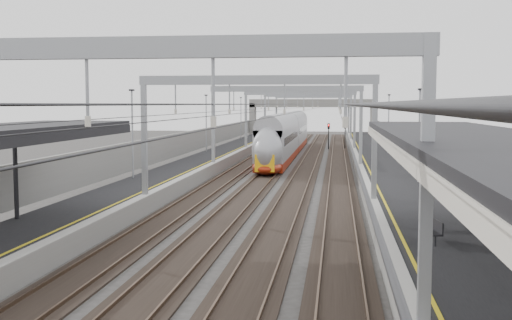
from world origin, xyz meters
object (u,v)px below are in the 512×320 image
(overbridge, at_px, (312,108))
(signal_green, at_px, (263,132))
(train, at_px, (286,139))
(bench, at_px, (433,228))

(overbridge, relative_size, signal_green, 6.33)
(train, xyz_separation_m, signal_green, (-3.70, 9.67, 0.41))
(bench, bearing_deg, train, 100.67)
(overbridge, distance_m, signal_green, 30.09)
(overbridge, xyz_separation_m, train, (-1.50, -39.16, -3.31))
(signal_green, bearing_deg, bench, -77.59)
(overbridge, distance_m, bench, 89.15)
(train, distance_m, bench, 50.44)
(train, bearing_deg, signal_green, 110.94)
(train, xyz_separation_m, bench, (9.33, -49.56, -0.48))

